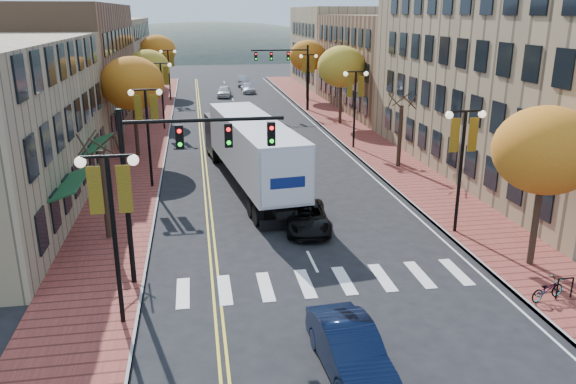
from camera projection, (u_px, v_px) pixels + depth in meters
name	position (u px, v px, depth m)	size (l,w,h in m)	color
ground	(335.00, 307.00, 20.55)	(200.00, 200.00, 0.00)	black
sidewalk_left	(147.00, 133.00, 49.63)	(4.00, 85.00, 0.15)	brown
sidewalk_right	(344.00, 127.00, 52.45)	(4.00, 85.00, 0.15)	brown
building_left_mid	(53.00, 69.00, 50.00)	(12.00, 24.00, 11.00)	brown
building_left_far	(97.00, 56.00, 73.70)	(12.00, 26.00, 9.50)	#9E8966
building_right_near	(556.00, 58.00, 36.18)	(15.00, 28.00, 15.00)	#997F5B
building_right_mid	(407.00, 63.00, 61.36)	(15.00, 24.00, 10.00)	brown
building_right_far	(352.00, 47.00, 81.87)	(15.00, 20.00, 11.00)	#9E8966
tree_left_a	(105.00, 195.00, 25.96)	(0.28, 0.28, 4.20)	#382619
tree_left_b	(132.00, 83.00, 40.00)	(4.48, 4.48, 7.21)	#382619
tree_left_c	(148.00, 68.00, 55.15)	(4.16, 4.16, 6.69)	#382619
tree_left_d	(158.00, 51.00, 71.88)	(4.61, 4.61, 7.42)	#382619
tree_right_a	(546.00, 151.00, 22.29)	(4.16, 4.16, 6.69)	#382619
tree_right_b	(400.00, 136.00, 38.17)	(0.28, 0.28, 4.20)	#382619
tree_right_c	(341.00, 67.00, 52.22)	(4.48, 4.48, 7.21)	#382619
tree_right_d	(308.00, 56.00, 67.29)	(4.35, 4.35, 7.00)	#382619
lamp_left_a	(112.00, 208.00, 18.06)	(1.96, 0.36, 6.05)	black
lamp_left_b	(147.00, 119.00, 33.08)	(1.96, 0.36, 6.05)	black
lamp_left_c	(161.00, 83.00, 49.98)	(1.96, 0.36, 6.05)	black
lamp_left_d	(169.00, 65.00, 66.88)	(1.96, 0.36, 6.05)	black
lamp_right_a	(463.00, 148.00, 26.04)	(1.96, 0.36, 6.05)	black
lamp_right_b	(355.00, 94.00, 42.95)	(1.96, 0.36, 6.05)	black
lamp_right_c	(308.00, 71.00, 59.85)	(1.96, 0.36, 6.05)	black
traffic_mast_near	(176.00, 163.00, 21.00)	(6.10, 0.35, 7.00)	black
traffic_mast_far	(290.00, 65.00, 59.34)	(6.10, 0.34, 7.00)	black
semi_truck	(248.00, 145.00, 34.34)	(4.88, 17.46, 4.31)	black
navy_sedan	(350.00, 349.00, 16.68)	(1.57, 4.51, 1.49)	black
black_suv	(307.00, 217.00, 27.75)	(2.10, 4.55, 1.26)	black
car_far_white	(224.00, 91.00, 71.26)	(1.65, 4.10, 1.40)	silver
car_far_silver	(248.00, 88.00, 75.00)	(1.75, 4.30, 1.25)	#B2B1B9
car_far_oncoming	(244.00, 81.00, 81.68)	(1.58, 4.52, 1.49)	#A3A2A9
bicycle	(547.00, 289.00, 20.66)	(0.54, 1.55, 0.81)	gray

